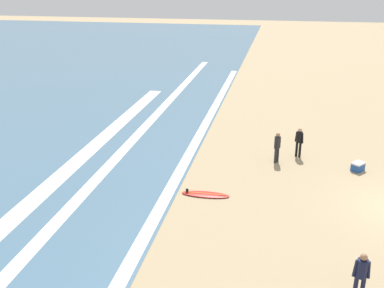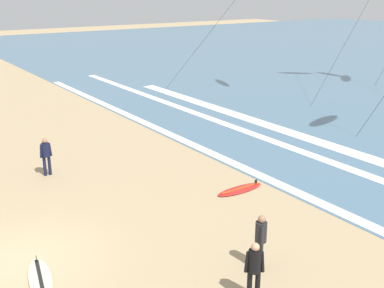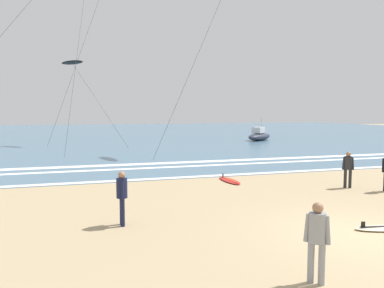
# 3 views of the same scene
# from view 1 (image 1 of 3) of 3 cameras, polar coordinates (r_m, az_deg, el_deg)

# --- Properties ---
(wave_foam_shoreline) EXTENTS (52.55, 0.52, 0.01)m
(wave_foam_shoreline) POSITION_cam_1_polar(r_m,az_deg,el_deg) (20.68, -2.48, -5.17)
(wave_foam_shoreline) COLOR white
(wave_foam_shoreline) RESTS_ON ocean_surface
(wave_foam_mid_break) EXTENTS (58.02, 0.61, 0.01)m
(wave_foam_mid_break) POSITION_cam_1_polar(r_m,az_deg,el_deg) (22.96, -10.59, -2.79)
(wave_foam_mid_break) COLOR white
(wave_foam_mid_break) RESTS_ON ocean_surface
(wave_foam_outer_break) EXTENTS (37.42, 0.94, 0.01)m
(wave_foam_outer_break) POSITION_cam_1_polar(r_m,az_deg,el_deg) (21.06, -18.48, -5.82)
(wave_foam_outer_break) COLOR white
(wave_foam_outer_break) RESTS_ON ocean_surface
(surfer_foreground_main) EXTENTS (0.35, 0.47, 1.60)m
(surfer_foreground_main) POSITION_cam_1_polar(r_m,az_deg,el_deg) (24.08, 13.48, 0.54)
(surfer_foreground_main) COLOR black
(surfer_foreground_main) RESTS_ON ground
(surfer_mid_group) EXTENTS (0.47, 0.35, 1.60)m
(surfer_mid_group) POSITION_cam_1_polar(r_m,az_deg,el_deg) (23.13, 10.81, -0.10)
(surfer_mid_group) COLOR #232328
(surfer_mid_group) RESTS_ON ground
(surfer_right_near) EXTENTS (0.32, 0.51, 1.60)m
(surfer_right_near) POSITION_cam_1_polar(r_m,az_deg,el_deg) (14.39, 20.76, -15.07)
(surfer_right_near) COLOR #141938
(surfer_right_near) RESTS_ON ground
(surfboard_foreground_flat) EXTENTS (0.63, 2.11, 0.25)m
(surfboard_foreground_flat) POSITION_cam_1_polar(r_m,az_deg,el_deg) (19.72, 1.72, -6.43)
(surfboard_foreground_flat) COLOR red
(surfboard_foreground_flat) RESTS_ON ground
(cooler_box) EXTENTS (0.76, 0.74, 0.44)m
(cooler_box) POSITION_cam_1_polar(r_m,az_deg,el_deg) (23.48, 20.37, -2.70)
(cooler_box) COLOR #1E4C9E
(cooler_box) RESTS_ON ground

